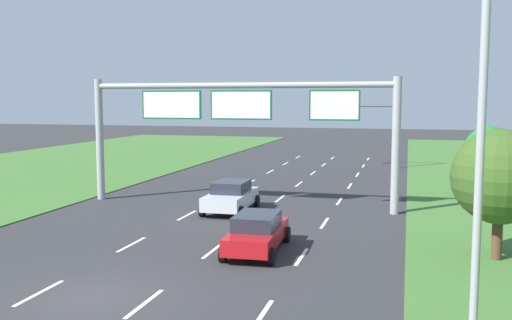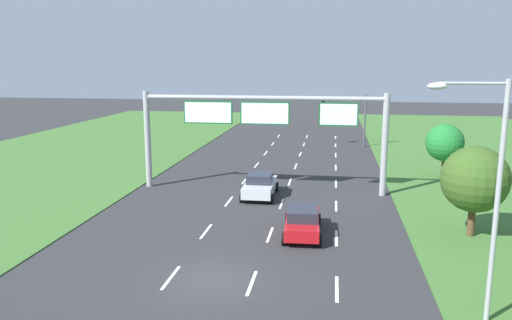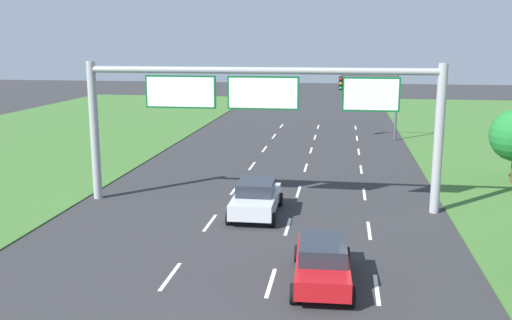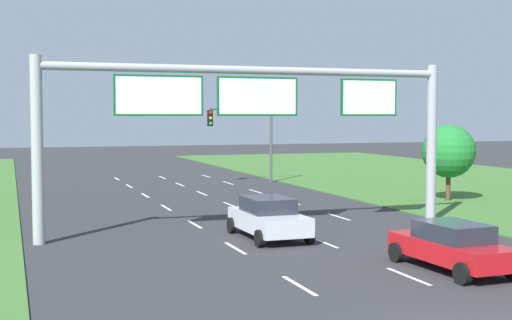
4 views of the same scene
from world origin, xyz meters
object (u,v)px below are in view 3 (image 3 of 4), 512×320
(car_lead_silver, at_px, (256,198))
(sign_gantry, at_px, (260,105))
(car_near_red, at_px, (322,261))
(traffic_light_mast, at_px, (372,93))

(car_lead_silver, relative_size, sign_gantry, 0.26)
(car_near_red, bearing_deg, car_lead_silver, 112.25)
(traffic_light_mast, bearing_deg, sign_gantry, -107.28)
(sign_gantry, distance_m, traffic_light_mast, 21.23)
(car_lead_silver, xyz_separation_m, traffic_light_mast, (6.23, 21.81, 3.06))
(sign_gantry, bearing_deg, car_near_red, -68.88)
(traffic_light_mast, bearing_deg, car_near_red, -95.67)
(car_near_red, bearing_deg, traffic_light_mast, 81.87)
(car_lead_silver, distance_m, sign_gantry, 4.44)
(sign_gantry, bearing_deg, car_lead_silver, -87.60)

